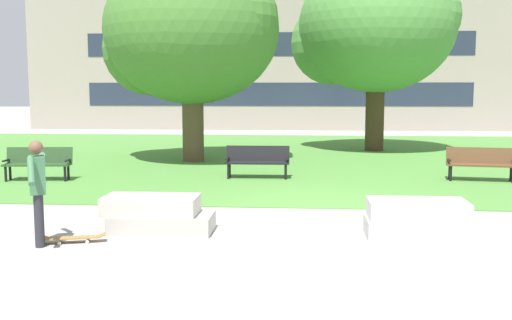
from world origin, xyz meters
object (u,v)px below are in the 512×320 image
Objects in this scene: park_bench_near_left at (481,162)px; park_bench_far_left at (257,160)px; skateboard at (74,238)px; park_bench_near_right at (38,161)px; person_skateboarder at (38,186)px; concrete_block_center at (157,215)px; concrete_block_left at (418,219)px.

park_bench_near_left and park_bench_far_left have the same top height.
park_bench_near_right is at bearing 118.50° from skateboard.
person_skateboarder is 1.65× the size of skateboard.
person_skateboarder is 0.95× the size of park_bench_far_left.
concrete_block_center is 1.07× the size of concrete_block_left.
park_bench_far_left is at bearing 78.58° from concrete_block_center.
skateboard is 7.36m from park_bench_near_right.
skateboard is 0.56× the size of park_bench_near_right.
park_bench_near_right is (-3.03, 6.67, -0.43)m from person_skateboarder.
concrete_block_center is 9.83m from park_bench_near_left.
person_skateboarder is (-6.22, -1.05, 0.67)m from concrete_block_left.
park_bench_far_left is (-6.14, 0.05, 0.00)m from park_bench_near_left.
park_bench_near_left is at bearing 65.85° from concrete_block_left.
concrete_block_center is at bearing 179.35° from concrete_block_left.
concrete_block_left is at bearing 8.24° from skateboard.
park_bench_near_right is at bearing 130.09° from concrete_block_center.
person_skateboarder is at bearing -65.61° from park_bench_near_right.
concrete_block_center is 1.50m from skateboard.
park_bench_near_left is at bearing -0.48° from park_bench_far_left.
concrete_block_left is 1.05× the size of person_skateboarder.
concrete_block_left is at bearing -0.65° from concrete_block_center.
person_skateboarder reaches higher than park_bench_near_left.
park_bench_near_right reaches higher than skateboard.
park_bench_far_left is at bearing 68.53° from person_skateboarder.
concrete_block_center is 1.12× the size of person_skateboarder.
park_bench_near_left is at bearing 40.74° from concrete_block_center.
concrete_block_center is 2.10m from person_skateboarder.
concrete_block_left is 7.09m from park_bench_near_left.
park_bench_near_left is (7.45, 6.41, 0.23)m from concrete_block_center.
park_bench_far_left is at bearing 179.52° from park_bench_near_left.
skateboard is at bearing -61.50° from park_bench_near_right.
skateboard is 11.32m from park_bench_near_left.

